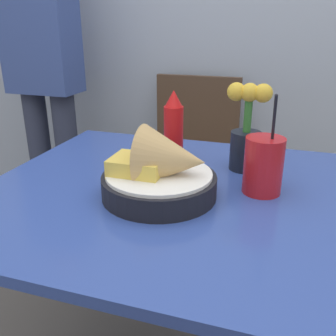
# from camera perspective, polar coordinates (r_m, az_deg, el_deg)

# --- Properties ---
(dining_table) EXTENTS (0.94, 0.82, 0.72)m
(dining_table) POSITION_cam_1_polar(r_m,az_deg,el_deg) (0.98, 0.90, -9.12)
(dining_table) COLOR #334C9E
(dining_table) RESTS_ON ground_plane
(chair_far_window) EXTENTS (0.40, 0.40, 0.88)m
(chair_far_window) POSITION_cam_1_polar(r_m,az_deg,el_deg) (1.77, 3.66, 2.16)
(chair_far_window) COLOR #473323
(chair_far_window) RESTS_ON ground_plane
(food_basket) EXTENTS (0.27, 0.27, 0.17)m
(food_basket) POSITION_cam_1_polar(r_m,az_deg,el_deg) (0.87, -0.73, -0.80)
(food_basket) COLOR black
(food_basket) RESTS_ON dining_table
(ketchup_bottle) EXTENTS (0.06, 0.06, 0.21)m
(ketchup_bottle) POSITION_cam_1_polar(r_m,az_deg,el_deg) (1.10, 0.85, 6.33)
(ketchup_bottle) COLOR red
(ketchup_bottle) RESTS_ON dining_table
(drink_cup) EXTENTS (0.09, 0.09, 0.25)m
(drink_cup) POSITION_cam_1_polar(r_m,az_deg,el_deg) (0.92, 14.30, 0.12)
(drink_cup) COLOR red
(drink_cup) RESTS_ON dining_table
(flower_vase) EXTENTS (0.12, 0.08, 0.24)m
(flower_vase) POSITION_cam_1_polar(r_m,az_deg,el_deg) (1.04, 11.88, 5.41)
(flower_vase) COLOR black
(flower_vase) RESTS_ON dining_table
(person_standing) EXTENTS (0.32, 0.18, 1.65)m
(person_standing) POSITION_cam_1_polar(r_m,az_deg,el_deg) (1.86, -18.56, 15.57)
(person_standing) COLOR #2D3347
(person_standing) RESTS_ON ground_plane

